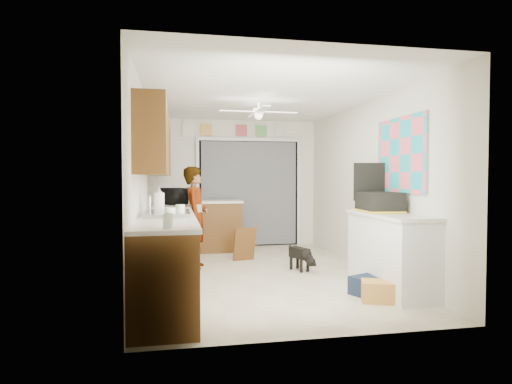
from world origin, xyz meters
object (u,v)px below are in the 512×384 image
microwave (174,196)px  man (196,217)px  cup (171,212)px  dog (299,258)px  suitcase (379,202)px  soap_bottle (159,196)px  navy_crate (367,286)px  cardboard_box (379,291)px  paper_towel_roll (159,204)px

microwave → man: size_ratio=0.31×
cup → dog: bearing=34.0°
microwave → suitcase: size_ratio=0.82×
soap_bottle → navy_crate: 3.14m
cardboard_box → man: (-1.90, 2.16, 0.65)m
cardboard_box → navy_crate: 0.29m
soap_bottle → man: bearing=15.1°
cardboard_box → navy_crate: cardboard_box is taller
cup → cardboard_box: bearing=-11.1°
navy_crate → man: (-1.90, 1.87, 0.66)m
cup → navy_crate: (2.25, -0.15, -0.88)m
microwave → dog: microwave is taller
suitcase → navy_crate: suitcase is taller
microwave → paper_towel_roll: bearing=150.7°
soap_bottle → cardboard_box: bearing=-39.6°
microwave → dog: (1.81, -0.93, -0.88)m
soap_bottle → navy_crate: size_ratio=0.89×
cup → man: size_ratio=0.08×
microwave → cup: 2.17m
microwave → navy_crate: (2.22, -2.32, -0.96)m
suitcase → soap_bottle: bearing=157.3°
microwave → soap_bottle: (-0.21, -0.60, 0.03)m
soap_bottle → cardboard_box: soap_bottle is taller
cup → cardboard_box: (2.25, -0.44, -0.88)m
soap_bottle → suitcase: soap_bottle is taller
soap_bottle → suitcase: size_ratio=0.54×
suitcase → man: (-2.22, 1.52, -0.30)m
paper_towel_roll → cardboard_box: 2.64m
soap_bottle → microwave: bearing=70.9°
man → dog: 1.67m
suitcase → man: size_ratio=0.37×
paper_towel_roll → navy_crate: bearing=-7.8°
paper_towel_roll → suitcase: bearing=0.6°
navy_crate → microwave: bearing=133.8°
microwave → cup: bearing=154.6°
soap_bottle → dog: soap_bottle is taller
soap_bottle → paper_towel_roll: (0.05, -1.40, -0.03)m
cup → microwave: bearing=89.4°
microwave → cup: microwave is taller
dog → paper_towel_roll: bearing=-172.7°
navy_crate → dog: size_ratio=0.72×
navy_crate → man: man is taller
paper_towel_roll → suitcase: paper_towel_roll is taller
paper_towel_roll → dog: size_ratio=0.53×
paper_towel_roll → man: size_ratio=0.17×
navy_crate → man: size_ratio=0.23×
suitcase → dog: 1.54m
paper_towel_roll → navy_crate: (2.38, -0.32, -0.96)m
cup → suitcase: (2.57, 0.20, 0.07)m
microwave → paper_towel_roll: size_ratio=1.83×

